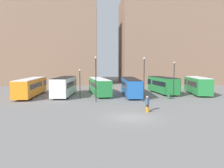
{
  "coord_description": "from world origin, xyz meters",
  "views": [
    {
      "loc": [
        -3.44,
        -22.05,
        5.41
      ],
      "look_at": [
        -1.29,
        10.48,
        2.58
      ],
      "focal_mm": 35.0,
      "sensor_mm": 36.0,
      "label": 1
    }
  ],
  "objects_px": {
    "bus_0": "(31,86)",
    "bus_2": "(99,86)",
    "lamp_post_0": "(80,81)",
    "bus_4": "(163,85)",
    "bus_1": "(64,86)",
    "suitcase": "(148,110)",
    "bus_5": "(197,85)",
    "lamp_post_2": "(144,76)",
    "lamp_post_1": "(174,77)",
    "trash_bin": "(169,96)",
    "bus_3": "(131,86)",
    "traveler": "(147,102)",
    "lamp_post_3": "(96,76)"
  },
  "relations": [
    {
      "from": "bus_1",
      "to": "lamp_post_3",
      "type": "xyz_separation_m",
      "value": [
        5.54,
        -6.65,
        2.05
      ]
    },
    {
      "from": "bus_5",
      "to": "lamp_post_3",
      "type": "distance_m",
      "value": 20.23
    },
    {
      "from": "bus_4",
      "to": "bus_5",
      "type": "relative_size",
      "value": 1.0
    },
    {
      "from": "bus_0",
      "to": "bus_1",
      "type": "xyz_separation_m",
      "value": [
        5.78,
        -0.26,
        0.1
      ]
    },
    {
      "from": "lamp_post_3",
      "to": "bus_1",
      "type": "bearing_deg",
      "value": 129.82
    },
    {
      "from": "bus_2",
      "to": "trash_bin",
      "type": "relative_size",
      "value": 13.58
    },
    {
      "from": "bus_0",
      "to": "lamp_post_2",
      "type": "height_order",
      "value": "lamp_post_2"
    },
    {
      "from": "traveler",
      "to": "bus_3",
      "type": "bearing_deg",
      "value": -21.63
    },
    {
      "from": "lamp_post_1",
      "to": "bus_5",
      "type": "bearing_deg",
      "value": 38.26
    },
    {
      "from": "bus_0",
      "to": "bus_2",
      "type": "distance_m",
      "value": 11.93
    },
    {
      "from": "bus_2",
      "to": "bus_3",
      "type": "distance_m",
      "value": 5.79
    },
    {
      "from": "bus_5",
      "to": "trash_bin",
      "type": "height_order",
      "value": "bus_5"
    },
    {
      "from": "bus_2",
      "to": "lamp_post_2",
      "type": "bearing_deg",
      "value": -150.46
    },
    {
      "from": "bus_1",
      "to": "bus_2",
      "type": "bearing_deg",
      "value": -71.81
    },
    {
      "from": "suitcase",
      "to": "bus_5",
      "type": "bearing_deg",
      "value": -62.2
    },
    {
      "from": "bus_4",
      "to": "lamp_post_1",
      "type": "relative_size",
      "value": 1.58
    },
    {
      "from": "bus_2",
      "to": "trash_bin",
      "type": "xyz_separation_m",
      "value": [
        11.11,
        -6.11,
        -1.19
      ]
    },
    {
      "from": "lamp_post_0",
      "to": "trash_bin",
      "type": "relative_size",
      "value": 5.6
    },
    {
      "from": "lamp_post_1",
      "to": "trash_bin",
      "type": "bearing_deg",
      "value": -162.36
    },
    {
      "from": "traveler",
      "to": "lamp_post_3",
      "type": "bearing_deg",
      "value": 20.33
    },
    {
      "from": "bus_1",
      "to": "lamp_post_1",
      "type": "relative_size",
      "value": 1.7
    },
    {
      "from": "suitcase",
      "to": "lamp_post_3",
      "type": "bearing_deg",
      "value": 17.96
    },
    {
      "from": "lamp_post_1",
      "to": "bus_3",
      "type": "bearing_deg",
      "value": 144.76
    },
    {
      "from": "suitcase",
      "to": "lamp_post_2",
      "type": "relative_size",
      "value": 0.13
    },
    {
      "from": "bus_2",
      "to": "bus_4",
      "type": "bearing_deg",
      "value": -97.14
    },
    {
      "from": "traveler",
      "to": "lamp_post_2",
      "type": "xyz_separation_m",
      "value": [
        1.05,
        6.82,
        2.71
      ]
    },
    {
      "from": "lamp_post_2",
      "to": "lamp_post_1",
      "type": "bearing_deg",
      "value": 24.12
    },
    {
      "from": "bus_1",
      "to": "bus_5",
      "type": "distance_m",
      "value": 24.29
    },
    {
      "from": "lamp_post_0",
      "to": "bus_4",
      "type": "bearing_deg",
      "value": 19.91
    },
    {
      "from": "bus_3",
      "to": "suitcase",
      "type": "bearing_deg",
      "value": -178.6
    },
    {
      "from": "bus_0",
      "to": "lamp_post_1",
      "type": "xyz_separation_m",
      "value": [
        23.82,
        -4.51,
        1.79
      ]
    },
    {
      "from": "bus_4",
      "to": "suitcase",
      "type": "height_order",
      "value": "bus_4"
    },
    {
      "from": "bus_1",
      "to": "bus_3",
      "type": "relative_size",
      "value": 0.81
    },
    {
      "from": "bus_2",
      "to": "suitcase",
      "type": "height_order",
      "value": "bus_2"
    },
    {
      "from": "bus_5",
      "to": "bus_3",
      "type": "bearing_deg",
      "value": 100.42
    },
    {
      "from": "bus_0",
      "to": "bus_3",
      "type": "xyz_separation_m",
      "value": [
        17.49,
        -0.04,
        -0.03
      ]
    },
    {
      "from": "lamp_post_2",
      "to": "bus_1",
      "type": "bearing_deg",
      "value": 152.21
    },
    {
      "from": "lamp_post_3",
      "to": "trash_bin",
      "type": "distance_m",
      "value": 12.31
    },
    {
      "from": "trash_bin",
      "to": "bus_2",
      "type": "bearing_deg",
      "value": 151.2
    },
    {
      "from": "traveler",
      "to": "trash_bin",
      "type": "xyz_separation_m",
      "value": [
        5.58,
        8.96,
        -0.65
      ]
    },
    {
      "from": "bus_5",
      "to": "lamp_post_0",
      "type": "bearing_deg",
      "value": 109.43
    },
    {
      "from": "bus_2",
      "to": "bus_1",
      "type": "bearing_deg",
      "value": 95.48
    },
    {
      "from": "traveler",
      "to": "lamp_post_0",
      "type": "relative_size",
      "value": 0.38
    },
    {
      "from": "lamp_post_1",
      "to": "lamp_post_2",
      "type": "relative_size",
      "value": 0.91
    },
    {
      "from": "bus_1",
      "to": "bus_5",
      "type": "height_order",
      "value": "bus_1"
    },
    {
      "from": "lamp_post_0",
      "to": "lamp_post_2",
      "type": "bearing_deg",
      "value": -18.17
    },
    {
      "from": "bus_0",
      "to": "bus_1",
      "type": "relative_size",
      "value": 1.22
    },
    {
      "from": "bus_0",
      "to": "traveler",
      "type": "height_order",
      "value": "bus_0"
    },
    {
      "from": "trash_bin",
      "to": "lamp_post_2",
      "type": "bearing_deg",
      "value": -154.71
    },
    {
      "from": "bus_2",
      "to": "lamp_post_2",
      "type": "relative_size",
      "value": 1.76
    }
  ]
}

